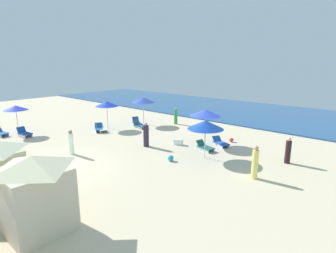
# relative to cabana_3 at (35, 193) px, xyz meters

# --- Properties ---
(ground_plane) EXTENTS (60.00, 60.00, 0.00)m
(ground_plane) POSITION_rel_cabana_3_xyz_m (-5.00, 3.04, -1.41)
(ground_plane) COLOR beige
(ocean) EXTENTS (60.00, 14.19, 0.12)m
(ocean) POSITION_rel_cabana_3_xyz_m (-5.00, 25.95, -1.35)
(ocean) COLOR #245389
(ocean) RESTS_ON ground_plane
(cabana_3) EXTENTS (2.27, 2.24, 2.75)m
(cabana_3) POSITION_rel_cabana_3_xyz_m (0.00, 0.00, 0.00)
(cabana_3) COLOR beige
(cabana_3) RESTS_ON ground_plane
(umbrella_0) EXTENTS (1.95, 1.95, 2.40)m
(umbrella_0) POSITION_rel_cabana_3_xyz_m (-10.29, 10.60, 0.76)
(umbrella_0) COLOR silver
(umbrella_0) RESTS_ON ground_plane
(lounge_chair_0_0) EXTENTS (1.36, 1.13, 0.64)m
(lounge_chair_0_0) POSITION_rel_cabana_3_xyz_m (-10.01, 9.47, -1.17)
(lounge_chair_0_0) COLOR silver
(lounge_chair_0_0) RESTS_ON ground_plane
(lounge_chair_0_1) EXTENTS (1.54, 1.02, 0.61)m
(lounge_chair_0_1) POSITION_rel_cabana_3_xyz_m (-9.87, 9.61, -1.18)
(lounge_chair_0_1) COLOR silver
(lounge_chair_0_1) RESTS_ON ground_plane
(umbrella_1) EXTENTS (2.18, 2.18, 2.48)m
(umbrella_1) POSITION_rel_cabana_3_xyz_m (-1.36, 12.36, 0.84)
(umbrella_1) COLOR silver
(umbrella_1) RESTS_ON ground_plane
(lounge_chair_1_0) EXTENTS (1.50, 1.13, 0.57)m
(lounge_chair_1_0) POSITION_rel_cabana_3_xyz_m (-0.28, 12.72, -1.19)
(lounge_chair_1_0) COLOR silver
(lounge_chair_1_0) RESTS_ON ground_plane
(umbrella_2) EXTENTS (2.17, 2.17, 2.34)m
(umbrella_2) POSITION_rel_cabana_3_xyz_m (0.25, 9.96, 0.66)
(umbrella_2) COLOR silver
(umbrella_2) RESTS_ON ground_plane
(lounge_chair_2_0) EXTENTS (1.35, 0.83, 0.60)m
(lounge_chair_2_0) POSITION_rel_cabana_3_xyz_m (-0.54, 11.16, -1.18)
(lounge_chair_2_0) COLOR silver
(lounge_chair_2_0) RESTS_ON ground_plane
(umbrella_3) EXTENTS (2.11, 2.11, 2.50)m
(umbrella_3) POSITION_rel_cabana_3_xyz_m (-9.11, 13.79, 0.86)
(umbrella_3) COLOR silver
(umbrella_3) RESTS_ON ground_plane
(lounge_chair_3_0) EXTENTS (1.56, 1.15, 0.77)m
(lounge_chair_3_0) POSITION_rel_cabana_3_xyz_m (-9.01, 12.89, -1.14)
(lounge_chair_3_0) COLOR silver
(lounge_chair_3_0) RESTS_ON ground_plane
(lounge_chair_3_1) EXTENTS (1.35, 0.73, 0.69)m
(lounge_chair_3_1) POSITION_rel_cabana_3_xyz_m (-8.33, 12.53, -1.17)
(lounge_chair_3_1) COLOR silver
(lounge_chair_3_1) RESTS_ON ground_plane
(umbrella_4) EXTENTS (1.84, 1.84, 2.34)m
(umbrella_4) POSITION_rel_cabana_3_xyz_m (-14.15, 4.68, 0.73)
(umbrella_4) COLOR silver
(umbrella_4) RESTS_ON ground_plane
(lounge_chair_4_0) EXTENTS (1.30, 0.78, 0.74)m
(lounge_chair_4_0) POSITION_rel_cabana_3_xyz_m (-12.96, 4.66, -1.13)
(lounge_chair_4_0) COLOR silver
(lounge_chair_4_0) RESTS_ON ground_plane
(lounge_chair_4_1) EXTENTS (1.37, 0.86, 0.69)m
(lounge_chair_4_1) POSITION_rel_cabana_3_xyz_m (-14.62, 3.51, -1.15)
(lounge_chair_4_1) COLOR silver
(lounge_chair_4_1) RESTS_ON ground_plane
(beachgoer_0) EXTENTS (0.52, 0.52, 1.68)m
(beachgoer_0) POSITION_rel_cabana_3_xyz_m (-4.08, 9.21, -0.63)
(beachgoer_0) COLOR #32243E
(beachgoer_0) RESTS_ON ground_plane
(beachgoer_1) EXTENTS (0.42, 0.42, 1.71)m
(beachgoer_1) POSITION_rel_cabana_3_xyz_m (3.82, 9.10, -0.60)
(beachgoer_1) COLOR #F9EC6B
(beachgoer_1) RESTS_ON ground_plane
(beachgoer_2) EXTENTS (0.45, 0.45, 1.55)m
(beachgoer_2) POSITION_rel_cabana_3_xyz_m (4.35, 12.38, -0.69)
(beachgoer_2) COLOR #311B1F
(beachgoer_2) RESTS_ON ground_plane
(beachgoer_3) EXTENTS (0.42, 0.42, 1.54)m
(beachgoer_3) POSITION_rel_cabana_3_xyz_m (-6.94, 15.85, -0.69)
(beachgoer_3) COLOR green
(beachgoer_3) RESTS_ON ground_plane
(beachgoer_4) EXTENTS (0.30, 0.30, 1.57)m
(beachgoer_4) POSITION_rel_cabana_3_xyz_m (-6.47, 4.96, -0.66)
(beachgoer_4) COLOR white
(beachgoer_4) RESTS_ON ground_plane
(cooler_box_0) EXTENTS (0.67, 0.53, 0.39)m
(cooler_box_0) POSITION_rel_cabana_3_xyz_m (-2.64, 10.97, -1.22)
(cooler_box_0) COLOR white
(cooler_box_0) RESTS_ON ground_plane
(beach_ball_1) EXTENTS (0.36, 0.36, 0.36)m
(beach_ball_1) POSITION_rel_cabana_3_xyz_m (-0.95, 8.17, -1.24)
(beach_ball_1) COLOR #2BA4D4
(beach_ball_1) RESTS_ON ground_plane
(beach_ball_2) EXTENTS (0.31, 0.31, 0.31)m
(beach_ball_2) POSITION_rel_cabana_3_xyz_m (-0.15, 14.05, -1.26)
(beach_ball_2) COLOR red
(beach_ball_2) RESTS_ON ground_plane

